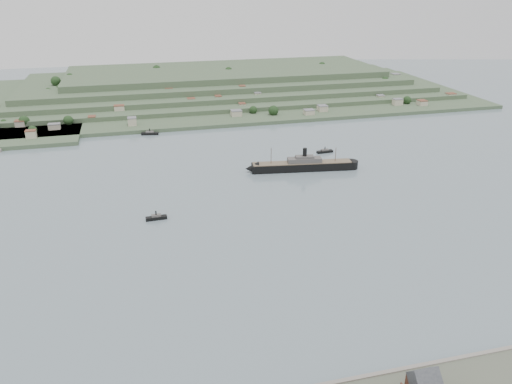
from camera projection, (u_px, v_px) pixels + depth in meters
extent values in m
plane|color=slate|center=(252.00, 223.00, 334.18)|extent=(1400.00, 1400.00, 0.00)
cube|color=gray|center=(340.00, 383.00, 201.09)|extent=(220.00, 2.00, 2.60)
cube|color=#34353B|center=(425.00, 379.00, 190.12)|extent=(10.40, 10.18, 10.18)
cube|color=#385035|center=(187.00, 101.00, 653.68)|extent=(760.00, 260.00, 4.00)
cube|color=#385035|center=(199.00, 93.00, 678.65)|extent=(680.00, 220.00, 5.00)
cube|color=#385035|center=(208.00, 86.00, 693.21)|extent=(600.00, 200.00, 6.00)
cube|color=#385035|center=(216.00, 79.00, 707.37)|extent=(520.00, 180.00, 7.00)
cube|color=#385035|center=(225.00, 72.00, 721.13)|extent=(440.00, 160.00, 8.00)
cube|color=#385035|center=(5.00, 136.00, 510.61)|extent=(150.00, 90.00, 4.00)
cube|color=black|center=(302.00, 166.00, 424.92)|extent=(86.88, 22.86, 6.70)
cone|color=black|center=(252.00, 168.00, 420.38)|extent=(12.91, 12.91, 11.48)
cylinder|color=black|center=(351.00, 164.00, 429.46)|extent=(11.48, 11.48, 6.70)
cube|color=brown|center=(302.00, 162.00, 423.48)|extent=(84.86, 21.65, 0.57)
cube|color=#4D4A48|center=(305.00, 160.00, 422.85)|extent=(29.60, 12.36, 3.83)
cube|color=#4D4A48|center=(305.00, 157.00, 421.82)|extent=(16.07, 8.68, 2.39)
cylinder|color=black|center=(305.00, 153.00, 420.38)|extent=(3.44, 3.44, 8.61)
cylinder|color=#483021|center=(271.00, 157.00, 418.11)|extent=(0.48, 0.48, 15.31)
cylinder|color=#483021|center=(336.00, 155.00, 424.34)|extent=(0.48, 0.48, 13.40)
cube|color=black|center=(156.00, 218.00, 339.08)|extent=(14.43, 4.44, 2.28)
cube|color=#4D4A48|center=(156.00, 216.00, 338.40)|extent=(6.55, 3.33, 1.71)
cylinder|color=black|center=(156.00, 213.00, 337.64)|extent=(0.95, 0.95, 3.33)
cube|color=black|center=(150.00, 134.00, 521.51)|extent=(18.22, 7.89, 2.35)
cube|color=#4D4A48|center=(150.00, 132.00, 520.81)|extent=(8.50, 5.24, 1.76)
cylinder|color=black|center=(150.00, 130.00, 520.03)|extent=(0.98, 0.98, 3.43)
cube|color=black|center=(325.00, 152.00, 468.24)|extent=(15.91, 5.81, 2.08)
cube|color=#4D4A48|center=(325.00, 150.00, 467.63)|extent=(7.31, 4.12, 1.56)
cylinder|color=black|center=(325.00, 148.00, 466.94)|extent=(0.86, 0.86, 3.03)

